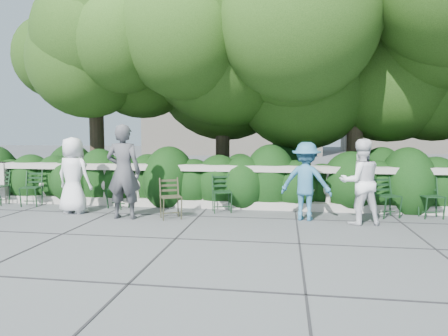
# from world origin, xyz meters

# --- Properties ---
(ground) EXTENTS (90.00, 90.00, 0.00)m
(ground) POSITION_xyz_m (0.00, 0.00, 0.00)
(ground) COLOR #484B4F
(ground) RESTS_ON ground
(balustrade) EXTENTS (12.00, 0.44, 1.00)m
(balustrade) POSITION_xyz_m (0.00, 1.80, 0.49)
(balustrade) COLOR #9E998E
(balustrade) RESTS_ON ground
(shrub_hedge) EXTENTS (15.00, 2.60, 1.70)m
(shrub_hedge) POSITION_xyz_m (0.00, 3.00, 0.00)
(shrub_hedge) COLOR black
(shrub_hedge) RESTS_ON ground
(tree_canopy) EXTENTS (15.04, 6.52, 6.78)m
(tree_canopy) POSITION_xyz_m (0.69, 3.19, 3.96)
(tree_canopy) COLOR #3F3023
(tree_canopy) RESTS_ON ground
(chair_b) EXTENTS (0.52, 0.55, 0.84)m
(chair_b) POSITION_xyz_m (-4.66, 1.21, 0.00)
(chair_b) COLOR black
(chair_b) RESTS_ON ground
(chair_c) EXTENTS (0.55, 0.58, 0.84)m
(chair_c) POSITION_xyz_m (-2.56, 1.26, 0.00)
(chair_c) COLOR black
(chair_c) RESTS_ON ground
(chair_d) EXTENTS (0.56, 0.59, 0.84)m
(chair_d) POSITION_xyz_m (-0.05, 1.18, 0.00)
(chair_d) COLOR black
(chair_d) RESTS_ON ground
(chair_e) EXTENTS (0.49, 0.52, 0.84)m
(chair_e) POSITION_xyz_m (4.23, 1.21, 0.00)
(chair_e) COLOR black
(chair_e) RESTS_ON ground
(chair_f) EXTENTS (0.59, 0.61, 0.84)m
(chair_f) POSITION_xyz_m (3.41, 1.14, 0.00)
(chair_f) COLOR black
(chair_f) RESTS_ON ground
(chair_weathered) EXTENTS (0.61, 0.63, 0.84)m
(chair_weathered) POSITION_xyz_m (-0.94, 0.36, 0.00)
(chair_weathered) COLOR black
(chair_weathered) RESTS_ON ground
(person_businessman) EXTENTS (0.89, 0.67, 1.64)m
(person_businessman) POSITION_xyz_m (-3.25, 0.75, 0.82)
(person_businessman) COLOR white
(person_businessman) RESTS_ON ground
(person_woman_grey) EXTENTS (0.71, 0.48, 1.91)m
(person_woman_grey) POSITION_xyz_m (-1.95, 0.38, 0.95)
(person_woman_grey) COLOR #414146
(person_woman_grey) RESTS_ON ground
(person_casual_man) EXTENTS (0.90, 0.77, 1.62)m
(person_casual_man) POSITION_xyz_m (2.67, 0.57, 0.81)
(person_casual_man) COLOR white
(person_casual_man) RESTS_ON ground
(person_older_blue) EXTENTS (1.11, 0.79, 1.55)m
(person_older_blue) POSITION_xyz_m (1.68, 0.79, 0.78)
(person_older_blue) COLOR #2E668B
(person_older_blue) RESTS_ON ground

